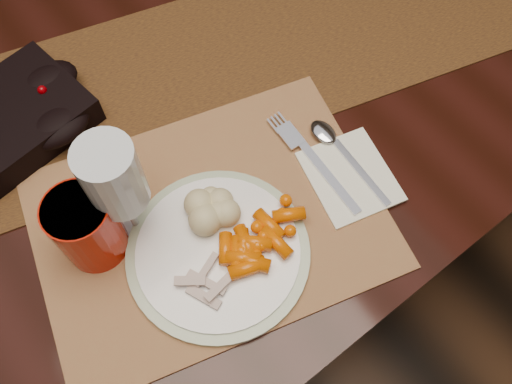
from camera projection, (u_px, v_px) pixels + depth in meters
floor at (186, 257)px, 1.52m from camera, size 5.00×5.00×0.00m
dining_table at (166, 199)px, 1.19m from camera, size 1.80×1.00×0.75m
table_runner at (162, 83)px, 0.86m from camera, size 1.58×0.69×0.00m
placemat_main at (209, 221)px, 0.75m from camera, size 0.54×0.45×0.00m
dinner_plate at (218, 252)px, 0.72m from camera, size 0.26×0.26×0.01m
baby_carrots at (272, 253)px, 0.70m from camera, size 0.14×0.12×0.02m
mashed_potatoes at (208, 208)px, 0.72m from camera, size 0.08×0.07×0.04m
turkey_shreds at (204, 284)px, 0.68m from camera, size 0.09×0.08×0.02m
napkin at (350, 176)px, 0.78m from camera, size 0.14×0.16×0.00m
fork at (319, 166)px, 0.78m from camera, size 0.04×0.18×0.00m
spoon at (349, 159)px, 0.79m from camera, size 0.04×0.16×0.00m
red_cup at (87, 228)px, 0.68m from camera, size 0.11×0.11×0.11m
wine_glass at (122, 195)px, 0.66m from camera, size 0.09×0.09×0.20m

